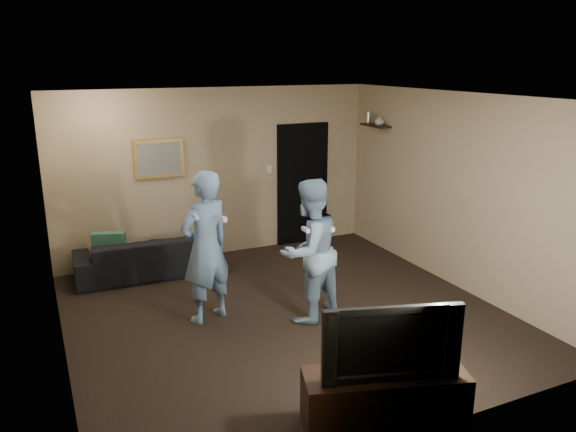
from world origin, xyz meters
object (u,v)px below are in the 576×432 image
tv_console (385,399)px  television (388,338)px  sofa (147,256)px  wii_player_left (206,247)px  wii_player_right (309,251)px

tv_console → television: bearing=-162.6°
sofa → television: 4.49m
sofa → tv_console: (1.11, -4.32, -0.04)m
sofa → wii_player_left: wii_player_left is taller
wii_player_left → tv_console: bearing=-74.0°
television → sofa: bearing=121.8°
wii_player_left → wii_player_right: (1.10, -0.49, -0.05)m
sofa → wii_player_right: bearing=125.9°
sofa → wii_player_left: 1.88m
wii_player_left → wii_player_right: bearing=-24.0°
wii_player_left → sofa: bearing=102.0°
sofa → wii_player_left: size_ratio=1.09×
tv_console → wii_player_right: bearing=97.8°
tv_console → television: (-0.00, 0.00, 0.57)m
wii_player_right → sofa: bearing=123.4°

